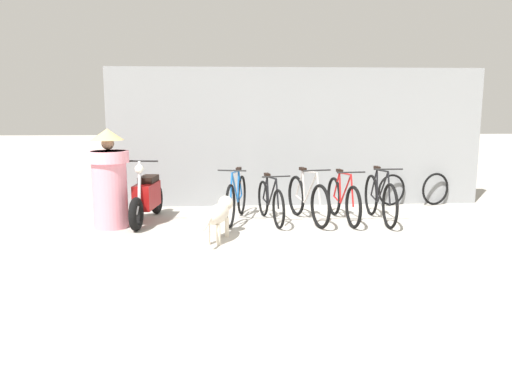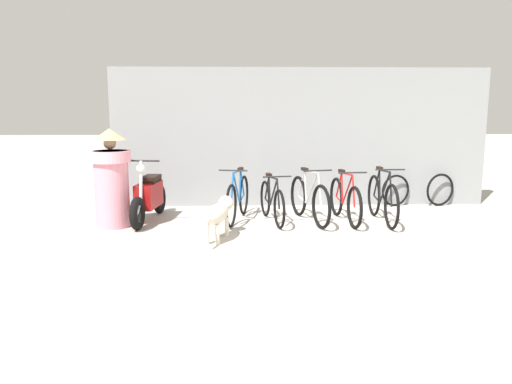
{
  "view_description": "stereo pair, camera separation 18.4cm",
  "coord_description": "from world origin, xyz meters",
  "px_view_note": "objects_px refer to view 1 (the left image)",
  "views": [
    {
      "loc": [
        -1.37,
        -6.01,
        1.85
      ],
      "look_at": [
        -0.93,
        1.13,
        0.65
      ],
      "focal_mm": 35.0,
      "sensor_mm": 36.0,
      "label": 1
    },
    {
      "loc": [
        -1.19,
        -6.02,
        1.85
      ],
      "look_at": [
        -0.93,
        1.13,
        0.65
      ],
      "focal_mm": 35.0,
      "sensor_mm": 36.0,
      "label": 2
    }
  ],
  "objects_px": {
    "bicycle_4": "(380,199)",
    "stray_dog": "(219,213)",
    "person_in_robes": "(109,179)",
    "bicycle_1": "(270,202)",
    "bicycle_0": "(236,199)",
    "spare_tire_left": "(435,189)",
    "spare_tire_right": "(391,190)",
    "bicycle_3": "(343,200)",
    "bicycle_2": "(308,199)",
    "motorcycle": "(147,198)"
  },
  "relations": [
    {
      "from": "bicycle_3",
      "to": "bicycle_1",
      "type": "bearing_deg",
      "value": -96.57
    },
    {
      "from": "bicycle_4",
      "to": "person_in_robes",
      "type": "xyz_separation_m",
      "value": [
        -4.34,
        -0.17,
        0.4
      ]
    },
    {
      "from": "bicycle_4",
      "to": "stray_dog",
      "type": "xyz_separation_m",
      "value": [
        -2.64,
        -1.01,
        0.01
      ]
    },
    {
      "from": "bicycle_1",
      "to": "bicycle_4",
      "type": "height_order",
      "value": "bicycle_4"
    },
    {
      "from": "spare_tire_right",
      "to": "bicycle_2",
      "type": "bearing_deg",
      "value": -145.43
    },
    {
      "from": "motorcycle",
      "to": "stray_dog",
      "type": "bearing_deg",
      "value": 51.22
    },
    {
      "from": "bicycle_4",
      "to": "person_in_robes",
      "type": "height_order",
      "value": "person_in_robes"
    },
    {
      "from": "bicycle_3",
      "to": "bicycle_2",
      "type": "bearing_deg",
      "value": -97.16
    },
    {
      "from": "bicycle_0",
      "to": "bicycle_3",
      "type": "relative_size",
      "value": 1.02
    },
    {
      "from": "bicycle_0",
      "to": "spare_tire_left",
      "type": "distance_m",
      "value": 4.04
    },
    {
      "from": "bicycle_2",
      "to": "bicycle_3",
      "type": "height_order",
      "value": "bicycle_2"
    },
    {
      "from": "spare_tire_left",
      "to": "bicycle_4",
      "type": "bearing_deg",
      "value": -138.59
    },
    {
      "from": "bicycle_0",
      "to": "spare_tire_right",
      "type": "bearing_deg",
      "value": 122.29
    },
    {
      "from": "stray_dog",
      "to": "bicycle_1",
      "type": "bearing_deg",
      "value": -22.25
    },
    {
      "from": "motorcycle",
      "to": "bicycle_2",
      "type": "bearing_deg",
      "value": 93.49
    },
    {
      "from": "spare_tire_right",
      "to": "bicycle_4",
      "type": "bearing_deg",
      "value": -115.84
    },
    {
      "from": "bicycle_4",
      "to": "stray_dog",
      "type": "relative_size",
      "value": 1.45
    },
    {
      "from": "motorcycle",
      "to": "spare_tire_right",
      "type": "bearing_deg",
      "value": 110.66
    },
    {
      "from": "spare_tire_right",
      "to": "bicycle_0",
      "type": "bearing_deg",
      "value": -159.65
    },
    {
      "from": "person_in_robes",
      "to": "bicycle_0",
      "type": "bearing_deg",
      "value": -130.98
    },
    {
      "from": "bicycle_3",
      "to": "bicycle_4",
      "type": "relative_size",
      "value": 0.95
    },
    {
      "from": "bicycle_4",
      "to": "bicycle_3",
      "type": "bearing_deg",
      "value": -94.19
    },
    {
      "from": "motorcycle",
      "to": "bicycle_0",
      "type": "bearing_deg",
      "value": 96.96
    },
    {
      "from": "bicycle_4",
      "to": "motorcycle",
      "type": "xyz_separation_m",
      "value": [
        -3.84,
        0.21,
        0.02
      ]
    },
    {
      "from": "motorcycle",
      "to": "bicycle_3",
      "type": "bearing_deg",
      "value": 93.72
    },
    {
      "from": "bicycle_3",
      "to": "motorcycle",
      "type": "distance_m",
      "value": 3.24
    },
    {
      "from": "motorcycle",
      "to": "spare_tire_left",
      "type": "distance_m",
      "value": 5.47
    },
    {
      "from": "spare_tire_left",
      "to": "stray_dog",
      "type": "bearing_deg",
      "value": -150.62
    },
    {
      "from": "bicycle_0",
      "to": "bicycle_3",
      "type": "xyz_separation_m",
      "value": [
        1.76,
        -0.17,
        -0.01
      ]
    },
    {
      "from": "bicycle_0",
      "to": "bicycle_4",
      "type": "distance_m",
      "value": 2.38
    },
    {
      "from": "bicycle_1",
      "to": "motorcycle",
      "type": "xyz_separation_m",
      "value": [
        -2.03,
        0.13,
        0.07
      ]
    },
    {
      "from": "bicycle_1",
      "to": "bicycle_2",
      "type": "xyz_separation_m",
      "value": [
        0.61,
        -0.01,
        0.03
      ]
    },
    {
      "from": "bicycle_2",
      "to": "motorcycle",
      "type": "xyz_separation_m",
      "value": [
        -2.64,
        0.14,
        0.03
      ]
    },
    {
      "from": "motorcycle",
      "to": "spare_tire_left",
      "type": "relative_size",
      "value": 2.84
    },
    {
      "from": "bicycle_4",
      "to": "spare_tire_left",
      "type": "height_order",
      "value": "bicycle_4"
    },
    {
      "from": "bicycle_4",
      "to": "stray_dog",
      "type": "height_order",
      "value": "bicycle_4"
    },
    {
      "from": "bicycle_2",
      "to": "person_in_robes",
      "type": "distance_m",
      "value": 3.18
    },
    {
      "from": "stray_dog",
      "to": "bicycle_0",
      "type": "bearing_deg",
      "value": 2.78
    },
    {
      "from": "person_in_robes",
      "to": "bicycle_1",
      "type": "bearing_deg",
      "value": -136.58
    },
    {
      "from": "bicycle_4",
      "to": "person_in_robes",
      "type": "bearing_deg",
      "value": -87.58
    },
    {
      "from": "bicycle_2",
      "to": "person_in_robes",
      "type": "relative_size",
      "value": 1.09
    },
    {
      "from": "bicycle_2",
      "to": "person_in_robes",
      "type": "bearing_deg",
      "value": -99.22
    },
    {
      "from": "motorcycle",
      "to": "spare_tire_right",
      "type": "relative_size",
      "value": 2.93
    },
    {
      "from": "spare_tire_right",
      "to": "bicycle_3",
      "type": "bearing_deg",
      "value": -134.2
    },
    {
      "from": "bicycle_2",
      "to": "spare_tire_left",
      "type": "height_order",
      "value": "bicycle_2"
    },
    {
      "from": "stray_dog",
      "to": "spare_tire_left",
      "type": "height_order",
      "value": "spare_tire_left"
    },
    {
      "from": "bicycle_0",
      "to": "bicycle_1",
      "type": "height_order",
      "value": "bicycle_0"
    },
    {
      "from": "motorcycle",
      "to": "stray_dog",
      "type": "xyz_separation_m",
      "value": [
        1.2,
        -1.21,
        -0.02
      ]
    },
    {
      "from": "bicycle_4",
      "to": "spare_tire_left",
      "type": "relative_size",
      "value": 2.77
    },
    {
      "from": "bicycle_1",
      "to": "spare_tire_left",
      "type": "distance_m",
      "value": 3.55
    }
  ]
}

